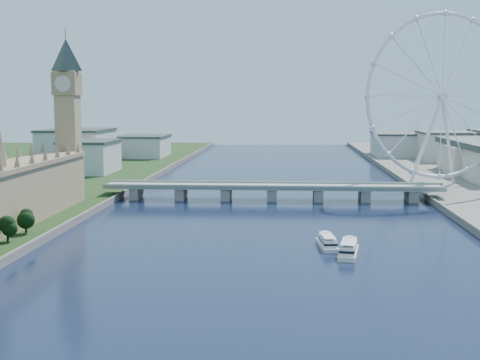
{
  "coord_description": "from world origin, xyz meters",
  "views": [
    {
      "loc": [
        9.25,
        -134.24,
        63.91
      ],
      "look_at": [
        -14.8,
        210.0,
        23.45
      ],
      "focal_mm": 50.0,
      "sensor_mm": 36.0,
      "label": 1
    }
  ],
  "objects": [
    {
      "name": "tour_boat_far",
      "position": [
        27.61,
        156.88,
        0.0
      ],
      "size": [
        9.7,
        27.67,
        5.96
      ],
      "primitive_type": null,
      "rotation": [
        0.0,
        0.0,
        0.11
      ],
      "color": "white",
      "rests_on": "ground"
    },
    {
      "name": "london_eye",
      "position": [
        119.98,
        355.08,
        67.52
      ],
      "size": [
        113.6,
        39.12,
        124.3
      ],
      "color": "silver",
      "rests_on": "ground"
    },
    {
      "name": "big_ben",
      "position": [
        -128.0,
        278.0,
        66.57
      ],
      "size": [
        20.02,
        20.02,
        110.0
      ],
      "color": "tan",
      "rests_on": "ground"
    },
    {
      "name": "tour_boat_near",
      "position": [
        35.53,
        142.58,
        0.0
      ],
      "size": [
        12.13,
        30.45,
        6.54
      ],
      "primitive_type": null,
      "rotation": [
        0.0,
        0.0,
        -0.16
      ],
      "color": "silver",
      "rests_on": "ground"
    },
    {
      "name": "city_skyline",
      "position": [
        39.22,
        560.08,
        16.96
      ],
      "size": [
        505.0,
        280.0,
        32.0
      ],
      "color": "beige",
      "rests_on": "ground"
    },
    {
      "name": "westminster_bridge",
      "position": [
        0.0,
        300.0,
        6.63
      ],
      "size": [
        220.0,
        22.0,
        9.5
      ],
      "color": "gray",
      "rests_on": "ground"
    }
  ]
}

